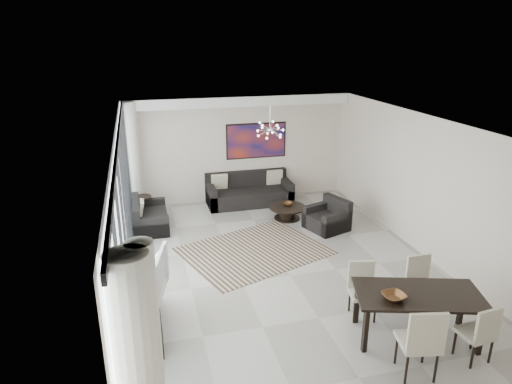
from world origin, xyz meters
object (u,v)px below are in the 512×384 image
object	(u,v)px
tv_console	(145,314)
dining_table	(418,298)
coffee_table	(287,212)
television	(152,278)
sofa_main	(249,193)

from	to	relation	value
tv_console	dining_table	distance (m)	4.20
coffee_table	television	world-z (taller)	television
coffee_table	tv_console	bearing A→B (deg)	-133.92
coffee_table	dining_table	world-z (taller)	dining_table
tv_console	dining_table	size ratio (longest dim) A/B	0.81
television	dining_table	distance (m)	4.05
coffee_table	sofa_main	size ratio (longest dim) A/B	0.40
coffee_table	sofa_main	bearing A→B (deg)	116.66
sofa_main	dining_table	world-z (taller)	sofa_main
tv_console	television	world-z (taller)	television
coffee_table	sofa_main	distance (m)	1.48
tv_console	television	bearing A→B (deg)	15.32
tv_console	sofa_main	bearing A→B (deg)	59.81
tv_console	coffee_table	bearing A→B (deg)	46.08
sofa_main	tv_console	size ratio (longest dim) A/B	1.39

